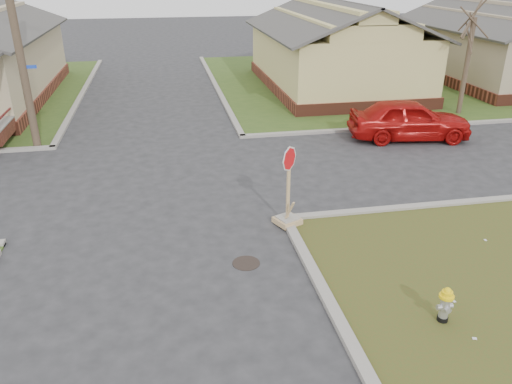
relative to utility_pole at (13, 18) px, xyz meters
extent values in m
plane|color=#28282B|center=(4.20, -8.90, -4.66)|extent=(120.00, 120.00, 0.00)
cube|color=#334E1B|center=(26.20, 9.10, -4.64)|extent=(37.00, 19.00, 0.05)
cylinder|color=black|center=(6.40, -9.40, -4.66)|extent=(0.64, 0.64, 0.01)
cube|color=brown|center=(14.20, 7.60, -4.36)|extent=(7.20, 11.20, 0.60)
cube|color=#E9DB89|center=(14.20, 7.60, -2.76)|extent=(7.00, 11.00, 2.60)
cube|color=brown|center=(24.20, 7.60, -4.36)|extent=(7.20, 11.20, 0.60)
cube|color=tan|center=(24.20, 7.60, -2.76)|extent=(7.00, 11.00, 2.60)
cylinder|color=#403125|center=(0.00, 0.00, -0.16)|extent=(0.28, 0.28, 9.00)
cylinder|color=#403125|center=(18.20, 1.30, -2.51)|extent=(0.22, 0.22, 4.20)
cylinder|color=black|center=(9.76, -12.17, -4.56)|extent=(0.21, 0.21, 0.09)
cylinder|color=#B0AFB4|center=(9.76, -12.17, -4.30)|extent=(0.18, 0.18, 0.43)
sphere|color=#B0AFB4|center=(9.76, -12.17, -4.09)|extent=(0.18, 0.18, 0.18)
cylinder|color=yellow|center=(9.76, -12.17, -4.05)|extent=(0.28, 0.28, 0.06)
cylinder|color=yellow|center=(9.76, -12.17, -3.98)|extent=(0.21, 0.21, 0.09)
sphere|color=yellow|center=(9.76, -12.17, -3.93)|extent=(0.14, 0.14, 0.14)
cube|color=tan|center=(7.79, -7.74, -4.54)|extent=(0.60, 0.60, 0.14)
cube|color=gray|center=(7.79, -7.74, -4.45)|extent=(0.48, 0.48, 0.04)
cube|color=tan|center=(7.79, -7.74, -3.50)|extent=(0.09, 0.04, 2.03)
cylinder|color=red|center=(7.79, -7.79, -2.78)|extent=(0.54, 0.24, 0.58)
cylinder|color=silver|center=(7.79, -7.77, -2.78)|extent=(0.61, 0.27, 0.66)
imported|color=#AA0D0C|center=(14.21, -1.63, -3.87)|extent=(4.88, 2.55, 1.58)
camera|label=1|loc=(4.80, -19.08, 1.63)|focal=35.00mm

